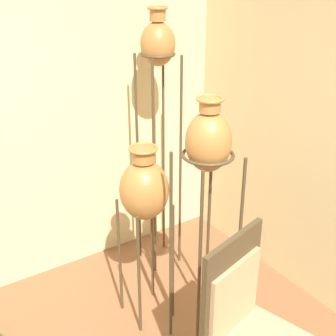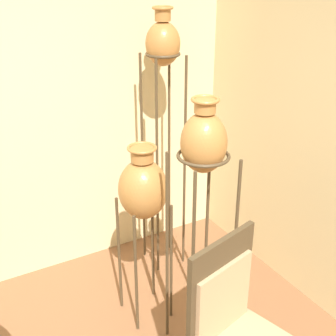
{
  "view_description": "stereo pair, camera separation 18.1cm",
  "coord_description": "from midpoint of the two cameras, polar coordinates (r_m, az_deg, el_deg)",
  "views": [
    {
      "loc": [
        -0.33,
        -1.0,
        2.34
      ],
      "look_at": [
        1.18,
        1.27,
        1.07
      ],
      "focal_mm": 50.0,
      "sensor_mm": 36.0,
      "label": 1
    },
    {
      "loc": [
        -0.17,
        -1.1,
        2.34
      ],
      "look_at": [
        1.18,
        1.27,
        1.07
      ],
      "focal_mm": 50.0,
      "sensor_mm": 36.0,
      "label": 2
    }
  ],
  "objects": [
    {
      "name": "chair",
      "position": [
        2.5,
        7.67,
        -18.45
      ],
      "size": [
        0.59,
        0.56,
        1.1
      ],
      "rotation": [
        0.0,
        0.0,
        0.26
      ],
      "color": "#473823",
      "rests_on": "ground_plane"
    },
    {
      "name": "vase_stand_tall",
      "position": [
        3.31,
        -2.84,
        13.14
      ],
      "size": [
        0.26,
        0.26,
        2.01
      ],
      "color": "#473823",
      "rests_on": "ground_plane"
    },
    {
      "name": "vase_stand_short",
      "position": [
        2.94,
        -4.68,
        -2.83
      ],
      "size": [
        0.32,
        0.32,
        1.27
      ],
      "color": "#473823",
      "rests_on": "ground_plane"
    },
    {
      "name": "vase_stand_medium",
      "position": [
        2.54,
        2.88,
        2.09
      ],
      "size": [
        0.31,
        0.31,
        1.65
      ],
      "color": "#473823",
      "rests_on": "ground_plane"
    }
  ]
}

